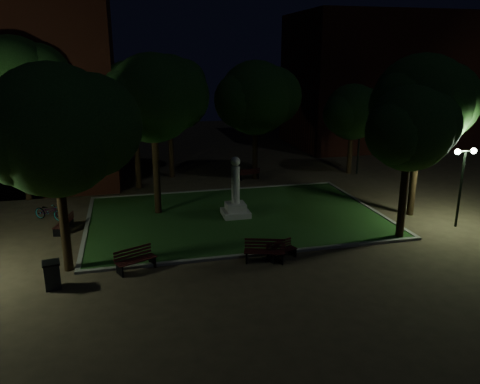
# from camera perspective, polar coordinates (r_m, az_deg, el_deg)

# --- Properties ---
(ground) EXTENTS (80.00, 80.00, 0.00)m
(ground) POSITION_cam_1_polar(r_m,az_deg,el_deg) (23.13, 0.59, -4.66)
(ground) COLOR #493B28
(lawn) EXTENTS (15.00, 10.00, 0.08)m
(lawn) POSITION_cam_1_polar(r_m,az_deg,el_deg) (24.94, -0.54, -2.98)
(lawn) COLOR #244D1B
(lawn) RESTS_ON ground
(lawn_kerb) EXTENTS (15.40, 10.40, 0.12)m
(lawn_kerb) POSITION_cam_1_polar(r_m,az_deg,el_deg) (24.93, -0.54, -2.94)
(lawn_kerb) COLOR slate
(lawn_kerb) RESTS_ON ground
(monument) EXTENTS (1.40, 1.40, 3.20)m
(monument) POSITION_cam_1_polar(r_m,az_deg,el_deg) (24.65, -0.54, -0.97)
(monument) COLOR #AAA79E
(monument) RESTS_ON lawn
(building_far) EXTENTS (16.00, 10.00, 12.00)m
(building_far) POSITION_cam_1_polar(r_m,az_deg,el_deg) (47.16, 16.46, 12.88)
(building_far) COLOR #4F1F13
(building_far) RESTS_ON ground
(tree_west) EXTENTS (6.12, 5.00, 8.12)m
(tree_west) POSITION_cam_1_polar(r_m,az_deg,el_deg) (18.65, -21.42, 7.01)
(tree_west) COLOR black
(tree_west) RESTS_ON ground
(tree_north_wl) EXTENTS (6.18, 5.04, 8.05)m
(tree_north_wl) POSITION_cam_1_polar(r_m,az_deg,el_deg) (30.16, -12.60, 10.69)
(tree_north_wl) COLOR black
(tree_north_wl) RESTS_ON ground
(tree_north_er) EXTENTS (6.09, 4.97, 8.03)m
(tree_north_er) POSITION_cam_1_polar(r_m,az_deg,el_deg) (31.82, 2.11, 11.36)
(tree_north_er) COLOR black
(tree_north_er) RESTS_ON ground
(tree_ne) EXTENTS (4.83, 3.94, 6.43)m
(tree_ne) POSITION_cam_1_polar(r_m,az_deg,el_deg) (34.45, 13.71, 9.46)
(tree_ne) COLOR black
(tree_ne) RESTS_ON ground
(tree_east) EXTENTS (6.14, 5.02, 8.44)m
(tree_east) POSITION_cam_1_polar(r_m,az_deg,el_deg) (25.82, 21.48, 9.98)
(tree_east) COLOR black
(tree_east) RESTS_ON ground
(tree_se) EXTENTS (4.67, 3.82, 7.08)m
(tree_se) POSITION_cam_1_polar(r_m,az_deg,el_deg) (22.21, 20.22, 7.24)
(tree_se) COLOR black
(tree_se) RESTS_ON ground
(tree_nw) EXTENTS (6.08, 4.96, 9.41)m
(tree_nw) POSITION_cam_1_polar(r_m,az_deg,el_deg) (29.54, -25.68, 12.11)
(tree_nw) COLOR black
(tree_nw) RESTS_ON ground
(tree_far_north) EXTENTS (4.91, 4.01, 8.41)m
(tree_far_north) POSITION_cam_1_polar(r_m,az_deg,el_deg) (32.54, -8.56, 12.79)
(tree_far_north) COLOR black
(tree_far_north) RESTS_ON ground
(tree_extra) EXTENTS (5.57, 4.54, 8.47)m
(tree_extra) POSITION_cam_1_polar(r_m,az_deg,el_deg) (24.58, -10.36, 11.17)
(tree_extra) COLOR black
(tree_extra) RESTS_ON ground
(lamppost_se) EXTENTS (1.18, 0.28, 3.99)m
(lamppost_se) POSITION_cam_1_polar(r_m,az_deg,el_deg) (25.24, 25.53, 2.24)
(lamppost_se) COLOR black
(lamppost_se) RESTS_ON ground
(lamppost_nw) EXTENTS (1.18, 0.28, 4.67)m
(lamppost_nw) POSITION_cam_1_polar(r_m,az_deg,el_deg) (32.66, -23.51, 6.09)
(lamppost_nw) COLOR black
(lamppost_nw) RESTS_ON ground
(lamppost_ne) EXTENTS (1.18, 0.28, 4.34)m
(lamppost_ne) POSITION_cam_1_polar(r_m,az_deg,el_deg) (34.56, 14.39, 7.08)
(lamppost_ne) COLOR black
(lamppost_ne) RESTS_ON ground
(bench_near_left) EXTENTS (1.44, 0.95, 0.75)m
(bench_near_left) POSITION_cam_1_polar(r_m,az_deg,el_deg) (19.96, 5.03, -7.14)
(bench_near_left) COLOR black
(bench_near_left) RESTS_ON ground
(bench_near_right) EXTENTS (1.79, 1.06, 0.93)m
(bench_near_right) POSITION_cam_1_polar(r_m,az_deg,el_deg) (19.62, 3.02, -7.25)
(bench_near_right) COLOR black
(bench_near_right) RESTS_ON ground
(bench_west_near) EXTENTS (1.71, 1.19, 0.89)m
(bench_west_near) POSITION_cam_1_polar(r_m,az_deg,el_deg) (19.32, -12.64, -8.10)
(bench_west_near) COLOR black
(bench_west_near) RESTS_ON ground
(bench_left_side) EXTENTS (0.88, 1.60, 0.83)m
(bench_left_side) POSITION_cam_1_polar(r_m,az_deg,el_deg) (24.35, -20.61, -3.68)
(bench_left_side) COLOR black
(bench_left_side) RESTS_ON ground
(bench_far_side) EXTENTS (1.49, 0.71, 0.79)m
(bench_far_side) POSITION_cam_1_polar(r_m,az_deg,el_deg) (32.45, 1.12, 2.19)
(bench_far_side) COLOR black
(bench_far_side) RESTS_ON ground
(trash_bin) EXTENTS (0.70, 0.70, 1.04)m
(trash_bin) POSITION_cam_1_polar(r_m,az_deg,el_deg) (18.75, -21.92, -9.35)
(trash_bin) COLOR black
(trash_bin) RESTS_ON ground
(bicycle) EXTENTS (1.86, 1.52, 0.95)m
(bicycle) POSITION_cam_1_polar(r_m,az_deg,el_deg) (26.33, -22.25, -2.19)
(bicycle) COLOR black
(bicycle) RESTS_ON ground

